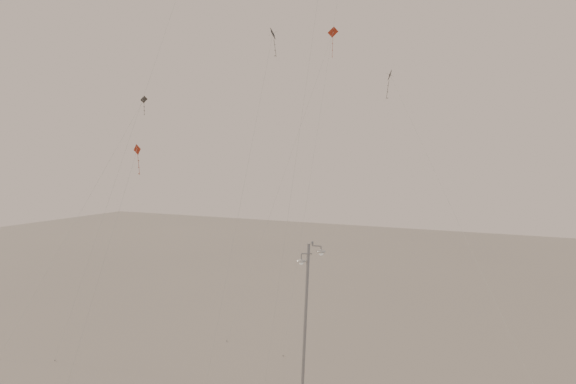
% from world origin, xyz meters
% --- Properties ---
extents(street_lamp, '(1.57, 0.82, 9.29)m').
position_xyz_m(street_lamp, '(3.66, 4.38, 4.96)').
color(street_lamp, '#989AA1').
rests_on(street_lamp, ground).
extents(kite_0, '(4.40, 10.77, 29.51)m').
position_xyz_m(kite_0, '(-11.39, 10.99, 22.38)').
color(kite_0, '#9F2C17').
rests_on(kite_0, ground).
extents(kite_1, '(1.42, 7.03, 22.59)m').
position_xyz_m(kite_1, '(-1.97, 9.25, 17.31)').
color(kite_1, '#312D29').
rests_on(kite_1, ground).
extents(kite_3, '(2.66, 9.49, 14.72)m').
position_xyz_m(kite_3, '(-8.83, 3.76, 11.34)').
color(kite_3, '#9F2C17').
rests_on(kite_3, ground).
extents(kite_4, '(11.92, 11.02, 19.92)m').
position_xyz_m(kite_4, '(7.99, 12.44, 14.82)').
color(kite_4, '#312D29').
rests_on(kite_4, ground).
extents(kite_5, '(2.09, 16.92, 32.47)m').
position_xyz_m(kite_5, '(-2.37, 23.48, 25.20)').
color(kite_5, '#AA441C').
rests_on(kite_5, ground).
extents(kite_6, '(3.39, 12.05, 18.86)m').
position_xyz_m(kite_6, '(-16.02, 9.99, 13.34)').
color(kite_6, '#312D29').
rests_on(kite_6, ground).
extents(kite_7, '(4.95, 10.28, 24.75)m').
position_xyz_m(kite_7, '(-2.47, 19.42, 19.44)').
color(kite_7, '#9F2C17').
rests_on(kite_7, ground).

